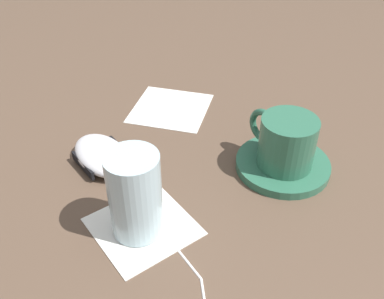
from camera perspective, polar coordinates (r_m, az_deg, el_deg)
The scene contains 8 objects.
ground_plane at distance 0.61m, azimuth -3.84°, elevation -4.19°, with size 3.00×3.00×0.00m, color brown.
saucer at distance 0.64m, azimuth 11.98°, elevation -1.99°, with size 0.14×0.14×0.01m, color #2D664C.
coffee_cup at distance 0.61m, azimuth 12.39°, elevation 1.05°, with size 0.08×0.11×0.07m.
computer_mouse at distance 0.64m, azimuth -11.90°, elevation -0.74°, with size 0.10×0.13×0.03m.
mouse_cable at distance 0.52m, azimuth -2.03°, elevation -13.16°, with size 0.15×0.25×0.00m.
napkin_under_glass at distance 0.55m, azimuth -6.54°, elevation -10.10°, with size 0.12×0.12×0.00m, color silver.
drinking_glass at distance 0.51m, azimuth -7.60°, elevation -5.99°, with size 0.06×0.06×0.11m, color silver.
napkin_spare at distance 0.76m, azimuth -2.88°, elevation 5.54°, with size 0.13×0.13×0.00m, color silver.
Camera 1 is at (-0.35, -0.29, 0.40)m, focal length 40.00 mm.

